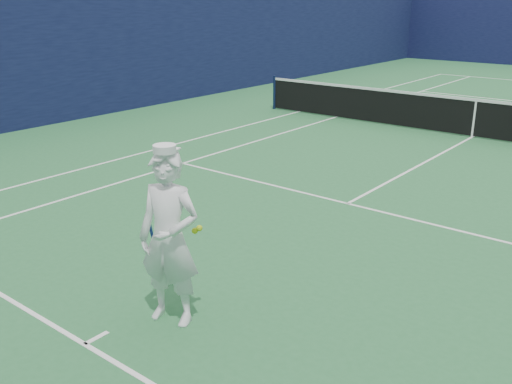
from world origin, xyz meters
TOP-DOWN VIEW (x-y plane):
  - ground at (0.00, 0.00)m, footprint 80.00×80.00m
  - court_markings at (0.00, 0.00)m, footprint 11.03×23.83m
  - windscreen_fence at (0.00, 0.00)m, footprint 20.12×36.12m
  - tennis_net at (0.00, 0.00)m, footprint 12.88×0.09m
  - tennis_player at (0.36, -10.95)m, footprint 0.89×0.65m

SIDE VIEW (x-z plane):
  - ground at x=0.00m, z-range 0.00..0.00m
  - court_markings at x=0.00m, z-range 0.00..0.01m
  - tennis_net at x=0.00m, z-range 0.02..1.09m
  - tennis_player at x=0.36m, z-range -0.02..2.00m
  - windscreen_fence at x=0.00m, z-range 0.00..4.00m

